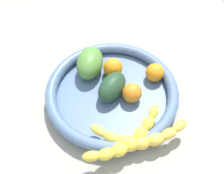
{
  "coord_description": "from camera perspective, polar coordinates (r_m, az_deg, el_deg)",
  "views": [
    {
      "loc": [
        -37.43,
        -19.87,
        62.21
      ],
      "look_at": [
        0.0,
        0.0,
        7.81
      ],
      "focal_mm": 42.56,
      "sensor_mm": 36.0,
      "label": 1
    }
  ],
  "objects": [
    {
      "name": "banana_draped_right",
      "position": [
        0.62,
        3.64,
        -11.18
      ],
      "size": [
        21.06,
        11.33,
        4.58
      ],
      "color": "yellow",
      "rests_on": "fruit_bowl"
    },
    {
      "name": "mango_green",
      "position": [
        0.74,
        -4.77,
        5.16
      ],
      "size": [
        12.6,
        10.26,
        6.99
      ],
      "primitive_type": "ellipsoid",
      "rotation": [
        0.0,
        0.0,
        0.32
      ],
      "color": "#538D3B",
      "rests_on": "fruit_bowl"
    },
    {
      "name": "orange_front",
      "position": [
        0.74,
        0.21,
        4.18
      ],
      "size": [
        5.32,
        5.32,
        5.32
      ],
      "primitive_type": "sphere",
      "color": "orange",
      "rests_on": "fruit_bowl"
    },
    {
      "name": "orange_mid_left",
      "position": [
        0.69,
        4.3,
        -1.25
      ],
      "size": [
        5.19,
        5.19,
        5.19
      ],
      "primitive_type": "sphere",
      "color": "orange",
      "rests_on": "fruit_bowl"
    },
    {
      "name": "banana_draped_left",
      "position": [
        0.62,
        6.12,
        -10.72
      ],
      "size": [
        13.85,
        20.25,
        3.96
      ],
      "color": "yellow",
      "rests_on": "fruit_bowl"
    },
    {
      "name": "fruit_bowl",
      "position": [
        0.71,
        0.0,
        -1.18
      ],
      "size": [
        35.2,
        35.2,
        4.75
      ],
      "color": "slate",
      "rests_on": "kitchen_counter"
    },
    {
      "name": "avocado_dark",
      "position": [
        0.69,
        0.06,
        0.06
      ],
      "size": [
        10.19,
        6.57,
        6.43
      ],
      "primitive_type": "ellipsoid",
      "rotation": [
        0.0,
        0.0,
        3.07
      ],
      "color": "#23452C",
      "rests_on": "fruit_bowl"
    },
    {
      "name": "kitchen_counter",
      "position": [
        0.74,
        0.0,
        -3.0
      ],
      "size": [
        120.0,
        120.0,
        3.0
      ],
      "primitive_type": "cube",
      "color": "#9A9A8F",
      "rests_on": "ground"
    },
    {
      "name": "orange_mid_right",
      "position": [
        0.74,
        9.15,
        3.06
      ],
      "size": [
        5.07,
        5.07,
        5.07
      ],
      "primitive_type": "sphere",
      "color": "orange",
      "rests_on": "fruit_bowl"
    }
  ]
}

